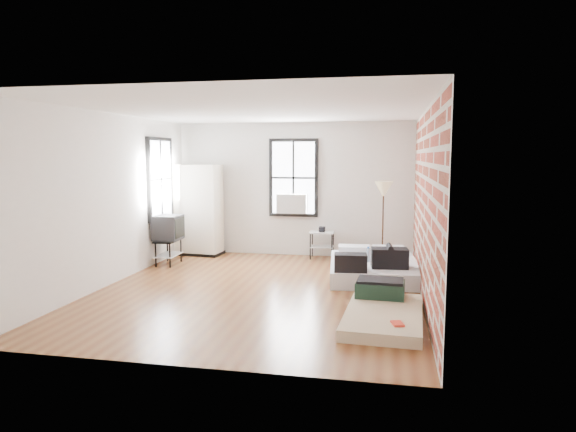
% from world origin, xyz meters
% --- Properties ---
extents(ground, '(6.00, 6.00, 0.00)m').
position_xyz_m(ground, '(0.00, 0.00, 0.00)').
color(ground, '#5D3118').
rests_on(ground, ground).
extents(room_shell, '(5.02, 6.02, 2.80)m').
position_xyz_m(room_shell, '(0.23, 0.36, 1.74)').
color(room_shell, silver).
rests_on(room_shell, ground).
extents(mattress_main, '(1.70, 2.19, 0.66)m').
position_xyz_m(mattress_main, '(1.75, 1.28, 0.18)').
color(mattress_main, white).
rests_on(mattress_main, ground).
extents(mattress_bare, '(1.04, 1.86, 0.39)m').
position_xyz_m(mattress_bare, '(1.94, -1.00, 0.12)').
color(mattress_bare, '#C8B890').
rests_on(mattress_bare, ground).
extents(wardrobe, '(1.01, 0.63, 1.92)m').
position_xyz_m(wardrobe, '(-2.00, 2.65, 0.96)').
color(wardrobe, black).
rests_on(wardrobe, ground).
extents(side_table, '(0.51, 0.41, 0.66)m').
position_xyz_m(side_table, '(0.64, 2.72, 0.44)').
color(side_table, black).
rests_on(side_table, ground).
extents(floor_lamp, '(0.34, 0.34, 1.61)m').
position_xyz_m(floor_lamp, '(1.87, 2.57, 1.37)').
color(floor_lamp, black).
rests_on(floor_lamp, ground).
extents(tv_stand, '(0.50, 0.70, 0.96)m').
position_xyz_m(tv_stand, '(-2.21, 1.57, 0.69)').
color(tv_stand, black).
rests_on(tv_stand, ground).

